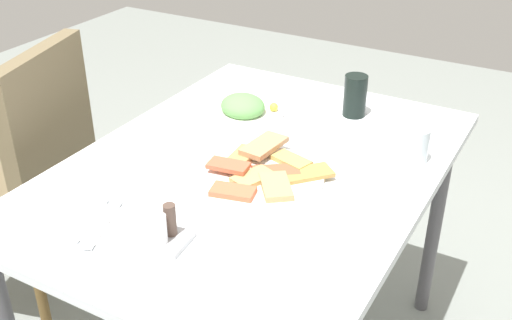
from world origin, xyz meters
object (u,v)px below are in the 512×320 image
object	(u,v)px
dining_table	(253,191)
fork	(103,224)
dining_chair	(26,173)
pide_platter	(262,174)
salad_plate_greens	(243,108)
soda_can	(355,96)
drinking_glass	(415,145)
paper_napkin	(97,223)
condiment_caddy	(166,232)
spoon	(91,219)

from	to	relation	value
dining_table	fork	distance (m)	0.42
dining_chair	dining_table	bearing A→B (deg)	-82.37
pide_platter	salad_plate_greens	distance (m)	0.37
soda_can	fork	xyz separation A→B (m)	(-0.79, 0.26, -0.06)
pide_platter	drinking_glass	xyz separation A→B (m)	(0.26, -0.29, 0.03)
fork	paper_napkin	bearing A→B (deg)	69.85
dining_table	pide_platter	xyz separation A→B (m)	(-0.05, -0.05, 0.09)
soda_can	drinking_glass	world-z (taller)	soda_can
soda_can	condiment_caddy	xyz separation A→B (m)	(-0.77, 0.10, -0.04)
spoon	soda_can	bearing A→B (deg)	-39.19
pide_platter	spoon	distance (m)	0.41
dining_chair	salad_plate_greens	world-z (taller)	dining_chair
drinking_glass	soda_can	bearing A→B (deg)	52.12
paper_napkin	pide_platter	bearing A→B (deg)	-32.61
soda_can	condiment_caddy	bearing A→B (deg)	172.28
dining_table	salad_plate_greens	xyz separation A→B (m)	(0.24, 0.17, 0.10)
salad_plate_greens	spoon	xyz separation A→B (m)	(-0.63, 0.01, -0.01)
dining_table	dining_chair	xyz separation A→B (m)	(-0.10, 0.74, -0.11)
salad_plate_greens	fork	size ratio (longest dim) A/B	1.34
pide_platter	soda_can	size ratio (longest dim) A/B	2.63
fork	drinking_glass	bearing A→B (deg)	-59.24
dining_table	dining_chair	size ratio (longest dim) A/B	1.25
pide_platter	spoon	world-z (taller)	pide_platter
pide_platter	soda_can	bearing A→B (deg)	-7.37
dining_table	pide_platter	distance (m)	0.11
drinking_glass	salad_plate_greens	bearing A→B (deg)	87.29
dining_table	condiment_caddy	size ratio (longest dim) A/B	11.74
salad_plate_greens	dining_table	bearing A→B (deg)	-144.76
fork	spoon	size ratio (longest dim) A/B	1.09
drinking_glass	spoon	size ratio (longest dim) A/B	0.56
drinking_glass	fork	size ratio (longest dim) A/B	0.51
condiment_caddy	spoon	bearing A→B (deg)	95.85
dining_chair	salad_plate_greens	bearing A→B (deg)	-59.14
fork	spoon	bearing A→B (deg)	69.85
drinking_glass	fork	xyz separation A→B (m)	(-0.60, 0.49, -0.04)
dining_chair	drinking_glass	bearing A→B (deg)	-73.75
dining_chair	soda_can	world-z (taller)	dining_chair
pide_platter	condiment_caddy	bearing A→B (deg)	171.81
dining_chair	spoon	bearing A→B (deg)	-117.24
drinking_glass	condiment_caddy	size ratio (longest dim) A/B	0.92
pide_platter	spoon	size ratio (longest dim) A/B	1.97
dining_chair	soda_can	bearing A→B (deg)	-59.67
pide_platter	soda_can	xyz separation A→B (m)	(0.45, -0.06, 0.05)
dining_chair	pide_platter	size ratio (longest dim) A/B	2.90
dining_chair	spoon	world-z (taller)	dining_chair
fork	condiment_caddy	bearing A→B (deg)	-102.94
fork	dining_chair	bearing A→B (deg)	44.04
paper_napkin	spoon	world-z (taller)	spoon
dining_chair	condiment_caddy	xyz separation A→B (m)	(-0.27, -0.75, 0.21)
drinking_glass	pide_platter	bearing A→B (deg)	132.24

